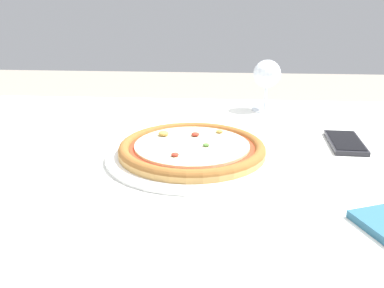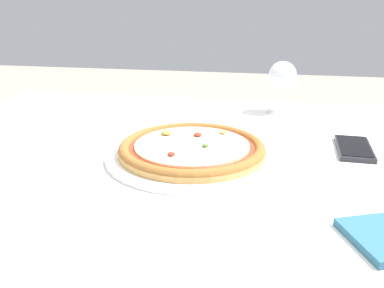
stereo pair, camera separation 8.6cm
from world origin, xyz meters
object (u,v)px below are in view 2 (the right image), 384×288
at_px(wine_glass_far_left, 282,77).
at_px(cell_phone, 354,148).
at_px(pizza_plate, 192,150).
at_px(dining_table, 176,194).

bearing_deg(wine_glass_far_left, cell_phone, -61.43).
relative_size(pizza_plate, wine_glass_far_left, 2.45).
distance_m(pizza_plate, cell_phone, 0.35).
bearing_deg(pizza_plate, dining_table, 155.64).
xyz_separation_m(dining_table, cell_phone, (0.37, 0.08, 0.10)).
height_order(dining_table, cell_phone, cell_phone).
distance_m(pizza_plate, wine_glass_far_left, 0.43).
relative_size(dining_table, wine_glass_far_left, 8.58).
height_order(pizza_plate, cell_phone, pizza_plate).
distance_m(dining_table, cell_phone, 0.39).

